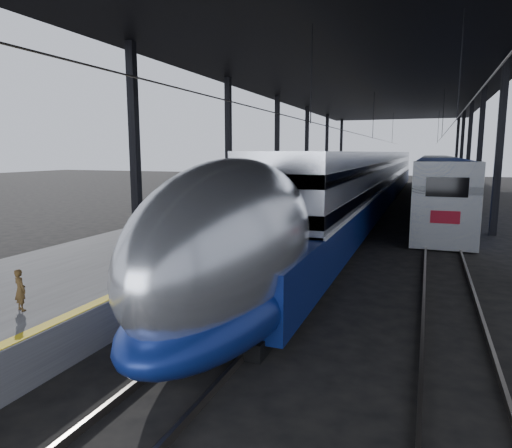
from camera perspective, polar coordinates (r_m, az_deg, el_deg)
The scene contains 8 objects.
ground at distance 14.13m, azimuth -6.60°, elevation -9.19°, with size 160.00×160.00×0.00m, color black.
platform at distance 33.58m, azimuth 3.69°, elevation 2.30°, with size 6.00×80.00×1.00m, color #4C4C4F.
yellow_strip at distance 32.83m, azimuth 8.39°, elevation 2.96°, with size 0.30×80.00×0.01m, color gold.
rails at distance 32.25m, azimuth 17.41°, elevation 0.88°, with size 6.52×80.00×0.16m.
canopy at distance 32.55m, azimuth 13.41°, elevation 17.08°, with size 18.00×75.00×9.47m.
tgv_train at distance 37.49m, azimuth 14.21°, elevation 5.14°, with size 3.08×65.20×4.42m.
second_train at distance 48.80m, azimuth 21.64°, elevation 5.55°, with size 2.89×56.05×3.98m.
child at distance 11.14m, azimuth -27.39°, elevation -7.32°, with size 0.33×0.22×0.91m, color #463217.
Camera 1 is at (6.19, -11.92, 4.39)m, focal length 32.00 mm.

